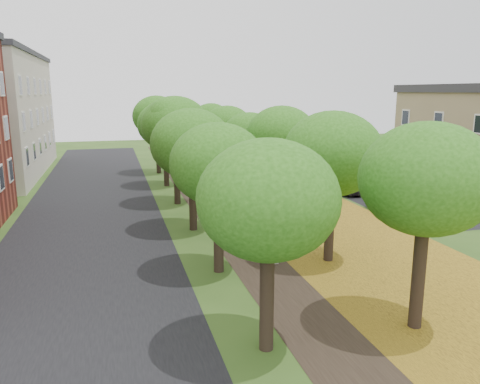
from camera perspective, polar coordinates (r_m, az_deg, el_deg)
ground at (r=14.64m, az=11.78°, el=-17.01°), size 120.00×120.00×0.00m
street_asphalt at (r=27.27m, az=-17.85°, el=-3.47°), size 8.00×70.00×0.01m
footpath at (r=27.89m, az=-2.28°, el=-2.53°), size 3.20×70.00×0.01m
leaf_verge at (r=29.39m, az=7.26°, el=-1.86°), size 7.50×70.00×0.01m
parking_lot at (r=34.31m, az=19.84°, el=-0.46°), size 9.00×16.00×0.01m
tree_row_west at (r=26.70m, az=-7.00°, el=6.58°), size 3.90×33.90×6.20m
tree_row_east at (r=27.80m, az=2.90°, el=6.87°), size 3.90×33.90×6.20m
bench at (r=20.42m, az=3.38°, el=-6.83°), size 0.74×1.82×0.84m
car_silver at (r=28.92m, az=21.33°, el=-1.59°), size 3.89×2.63×1.23m
car_red at (r=30.78m, az=18.76°, el=-0.57°), size 4.00×1.80×1.27m
car_grey at (r=34.30m, az=14.81°, el=0.96°), size 4.82×3.53×1.30m
car_white at (r=34.63m, az=14.50°, el=1.07°), size 5.01×3.19×1.29m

